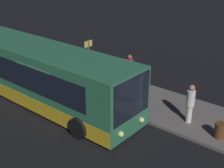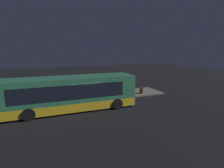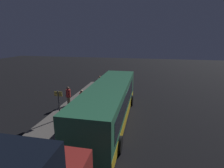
% 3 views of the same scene
% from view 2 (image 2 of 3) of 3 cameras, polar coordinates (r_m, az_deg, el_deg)
% --- Properties ---
extents(ground, '(80.00, 80.00, 0.00)m').
position_cam_2_polar(ground, '(15.75, -9.44, -7.98)').
color(ground, black).
extents(platform, '(20.00, 3.48, 0.14)m').
position_cam_2_polar(platform, '(18.87, -11.59, -4.61)').
color(platform, '#605B56').
rests_on(platform, ground).
extents(bus_lead, '(11.00, 2.86, 2.87)m').
position_cam_2_polar(bus_lead, '(15.32, -13.14, -3.13)').
color(bus_lead, '#2D704C').
rests_on(bus_lead, ground).
extents(passenger_boarding, '(0.66, 0.56, 1.71)m').
position_cam_2_polar(passenger_boarding, '(18.31, -9.31, -1.84)').
color(passenger_boarding, silver).
rests_on(passenger_boarding, platform).
extents(passenger_waiting, '(0.52, 0.52, 1.80)m').
position_cam_2_polar(passenger_waiting, '(19.82, 5.38, -0.52)').
color(passenger_waiting, silver).
rests_on(passenger_waiting, platform).
extents(passenger_with_bags, '(0.65, 0.65, 1.75)m').
position_cam_2_polar(passenger_with_bags, '(19.86, -8.60, -0.72)').
color(passenger_with_bags, '#6B604C').
rests_on(passenger_with_bags, platform).
extents(suitcase, '(0.32, 0.25, 0.83)m').
position_cam_2_polar(suitcase, '(19.01, -8.51, -3.24)').
color(suitcase, '#598C59').
rests_on(suitcase, platform).
extents(sign_post, '(0.10, 0.62, 2.22)m').
position_cam_2_polar(sign_post, '(18.88, -16.16, -0.35)').
color(sign_post, '#4C4C51').
rests_on(sign_post, platform).
extents(trash_bin, '(0.44, 0.44, 0.65)m').
position_cam_2_polar(trash_bin, '(20.42, 9.61, -2.18)').
color(trash_bin, '#593319').
rests_on(trash_bin, platform).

